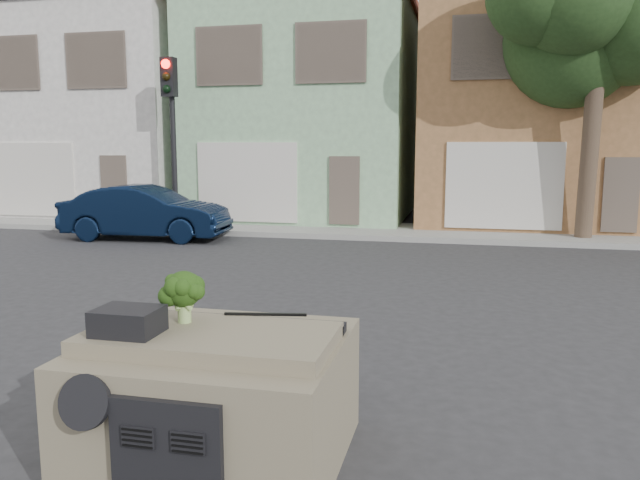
% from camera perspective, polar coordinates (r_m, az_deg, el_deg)
% --- Properties ---
extents(ground_plane, '(120.00, 120.00, 0.00)m').
position_cam_1_polar(ground_plane, '(8.14, -1.03, -9.59)').
color(ground_plane, '#303033').
rests_on(ground_plane, ground).
extents(sidewalk, '(40.00, 3.00, 0.15)m').
position_cam_1_polar(sidewalk, '(18.27, 6.98, 0.77)').
color(sidewalk, gray).
rests_on(sidewalk, ground).
extents(townhouse_white, '(7.20, 8.20, 7.55)m').
position_cam_1_polar(townhouse_white, '(25.53, -17.64, 10.96)').
color(townhouse_white, silver).
rests_on(townhouse_white, ground).
extents(townhouse_mint, '(7.20, 8.20, 7.55)m').
position_cam_1_polar(townhouse_mint, '(22.69, -0.74, 11.70)').
color(townhouse_mint, '#92C192').
rests_on(townhouse_mint, ground).
extents(townhouse_tan, '(7.20, 8.20, 7.55)m').
position_cam_1_polar(townhouse_tan, '(22.14, 18.87, 11.33)').
color(townhouse_tan, '#96673E').
rests_on(townhouse_tan, ground).
extents(navy_sedan, '(4.59, 1.88, 1.48)m').
position_cam_1_polar(navy_sedan, '(17.81, -15.54, 0.07)').
color(navy_sedan, black).
rests_on(navy_sedan, ground).
extents(traffic_signal, '(0.40, 0.40, 5.10)m').
position_cam_1_polar(traffic_signal, '(18.96, -13.37, 8.38)').
color(traffic_signal, black).
rests_on(traffic_signal, ground).
extents(tree_near, '(4.40, 4.00, 8.50)m').
position_cam_1_polar(tree_near, '(17.66, 23.80, 13.43)').
color(tree_near, '#243F1B').
rests_on(tree_near, ground).
extents(car_dashboard, '(2.00, 1.80, 1.12)m').
position_cam_1_polar(car_dashboard, '(5.27, -9.22, -13.61)').
color(car_dashboard, '#776D56').
rests_on(car_dashboard, ground).
extents(instrument_hump, '(0.48, 0.38, 0.20)m').
position_cam_1_polar(instrument_hump, '(5.01, -17.15, -7.09)').
color(instrument_hump, black).
rests_on(instrument_hump, car_dashboard).
extents(wiper_arm, '(0.69, 0.15, 0.02)m').
position_cam_1_polar(wiper_arm, '(5.33, -5.01, -6.78)').
color(wiper_arm, black).
rests_on(wiper_arm, car_dashboard).
extents(broccoli, '(0.43, 0.43, 0.43)m').
position_cam_1_polar(broccoli, '(5.18, -12.33, -5.05)').
color(broccoli, '#1B350E').
rests_on(broccoli, car_dashboard).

